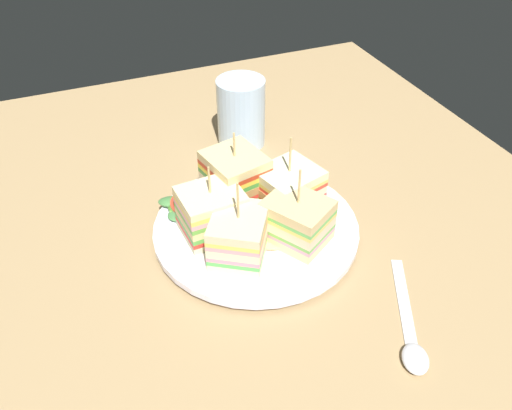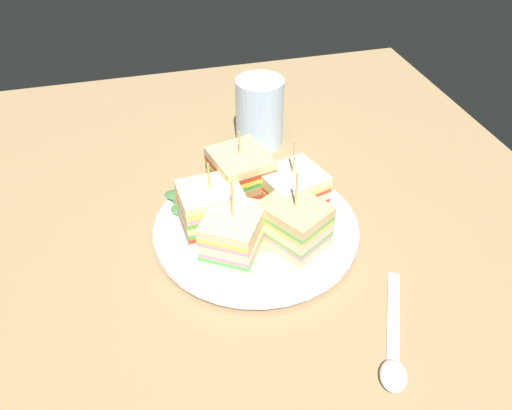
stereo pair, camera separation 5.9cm
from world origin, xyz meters
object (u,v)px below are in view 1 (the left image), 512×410
Objects in this scene: plate at (256,229)px; sandwich_wedge_0 at (235,179)px; sandwich_wedge_3 at (297,221)px; drinking_glass at (241,117)px; sandwich_wedge_4 at (288,190)px; sandwich_wedge_2 at (239,236)px; sandwich_wedge_1 at (212,212)px; spoon at (412,340)px; chip_pile at (264,230)px.

plate is 2.45× the size of sandwich_wedge_0.
sandwich_wedge_3 is 0.96× the size of drinking_glass.
sandwich_wedge_4 is (-1.60, 4.81, 3.30)cm from plate.
sandwich_wedge_2 is 9.84cm from sandwich_wedge_4.
sandwich_wedge_1 is 0.91× the size of drinking_glass.
drinking_glass is (-14.77, 6.41, -0.66)cm from sandwich_wedge_0.
plate is at bearing -11.05° from sandwich_wedge_2.
sandwich_wedge_2 is (3.68, -3.48, 3.23)cm from plate.
sandwich_wedge_3 is at bearing 57.86° from sandwich_wedge_4.
plate is at bearing -6.05° from sandwich_wedge_0.
chip_pile is at bearing -129.78° from spoon.
sandwich_wedge_1 is at bearing -59.38° from sandwich_wedge_0.
sandwich_wedge_4 is 1.22× the size of chip_pile.
sandwich_wedge_3 is 17.19cm from spoon.
chip_pile is 0.81× the size of drinking_glass.
sandwich_wedge_2 reaches higher than plate.
sandwich_wedge_2 is 4.53cm from chip_pile.
sandwich_wedge_0 is 0.98× the size of drinking_glass.
chip_pile is at bearing -14.48° from drinking_glass.
drinking_glass reaches higher than chip_pile.
sandwich_wedge_0 is 9.73cm from sandwich_wedge_3.
spoon is at bearing 164.75° from sandwich_wedge_3.
sandwich_wedge_3 is 23.81cm from drinking_glass.
sandwich_wedge_1 reaches higher than plate.
plate is at bearing 8.88° from sandwich_wedge_3.
plate is 2.44× the size of sandwich_wedge_4.
spoon is at bearing -112.49° from sandwich_wedge_2.
sandwich_wedge_4 reaches higher than sandwich_wedge_2.
sandwich_wedge_1 is 0.93× the size of sandwich_wedge_2.
sandwich_wedge_2 reaches higher than sandwich_wedge_1.
sandwich_wedge_4 is 0.99× the size of drinking_glass.
sandwich_wedge_4 reaches higher than plate.
sandwich_wedge_0 is at bearing -23.45° from drinking_glass.
sandwich_wedge_2 is 20.25cm from spoon.
sandwich_wedge_2 is (8.73, -2.88, -0.73)cm from sandwich_wedge_0.
drinking_glass reaches higher than plate.
sandwich_wedge_2 reaches higher than drinking_glass.
sandwich_wedge_3 is at bearing -6.09° from drinking_glass.
sandwich_wedge_0 is 9.22cm from sandwich_wedge_2.
sandwich_wedge_1 reaches higher than spoon.
sandwich_wedge_0 is 1.22× the size of chip_pile.
sandwich_wedge_4 reaches higher than drinking_glass.
chip_pile is (6.97, 0.80, -2.70)cm from sandwich_wedge_0.
sandwich_wedge_0 is 6.45cm from sandwich_wedge_4.
sandwich_wedge_2 is 0.98× the size of drinking_glass.
spoon is (24.99, 8.57, -4.52)cm from sandwich_wedge_0.
sandwich_wedge_2 is 25.27cm from drinking_glass.
sandwich_wedge_3 is at bearing -136.87° from spoon.
chip_pile is at bearing 5.80° from plate.
sandwich_wedge_0 is 6.09cm from sandwich_wedge_1.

